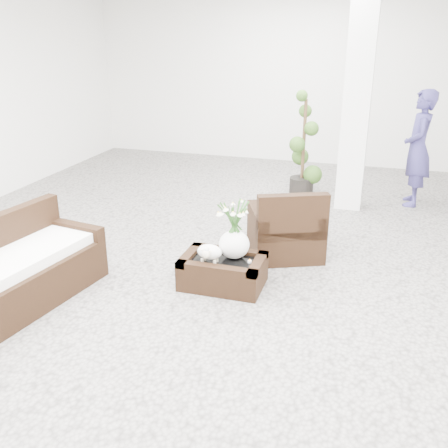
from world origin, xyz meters
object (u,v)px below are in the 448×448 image
(coffee_table, at_px, (223,273))
(loveseat, at_px, (24,261))
(topiary, at_px, (304,144))
(armchair, at_px, (286,221))

(coffee_table, distance_m, loveseat, 2.10)
(loveseat, bearing_deg, coffee_table, -55.69)
(loveseat, relative_size, topiary, 0.96)
(coffee_table, xyz_separation_m, topiary, (0.29, 3.67, 0.70))
(loveseat, bearing_deg, topiary, -16.38)
(coffee_table, xyz_separation_m, loveseat, (-1.89, -0.89, 0.29))
(armchair, distance_m, loveseat, 3.07)
(topiary, bearing_deg, coffee_table, -94.49)
(armchair, xyz_separation_m, loveseat, (-2.38, -1.93, -0.01))
(armchair, distance_m, topiary, 2.67)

